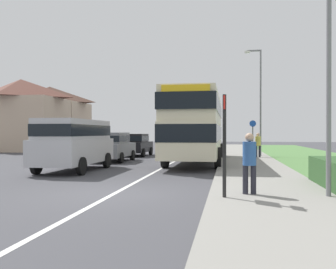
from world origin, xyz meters
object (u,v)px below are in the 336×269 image
at_px(parked_car_black, 135,144).
at_px(bus_stop_sign, 224,138).
at_px(street_lamp_near, 325,19).
at_px(pedestrian_at_stop, 249,160).
at_px(pedestrian_walking_away, 258,144).
at_px(cycle_route_sign, 253,136).
at_px(parked_van_silver, 75,141).
at_px(street_lamp_mid, 259,96).
at_px(double_decker_bus, 197,124).
at_px(parked_car_grey, 112,146).

xyz_separation_m(parked_car_black, bus_stop_sign, (6.51, -16.82, 0.66)).
height_order(bus_stop_sign, street_lamp_near, street_lamp_near).
bearing_deg(bus_stop_sign, pedestrian_at_stop, 42.12).
relative_size(pedestrian_walking_away, cycle_route_sign, 0.66).
xyz_separation_m(parked_van_silver, cycle_route_sign, (8.31, 10.45, 0.10)).
relative_size(parked_van_silver, street_lamp_mid, 0.68).
relative_size(double_decker_bus, parked_car_black, 2.69).
bearing_deg(parked_van_silver, pedestrian_walking_away, 45.67).
relative_size(double_decker_bus, pedestrian_walking_away, 6.51).
xyz_separation_m(pedestrian_walking_away, bus_stop_sign, (-1.95, -15.06, 0.56)).
relative_size(pedestrian_at_stop, cycle_route_sign, 0.66).
bearing_deg(pedestrian_walking_away, bus_stop_sign, -97.39).
relative_size(double_decker_bus, cycle_route_sign, 4.32).
height_order(cycle_route_sign, street_lamp_near, street_lamp_near).
bearing_deg(street_lamp_mid, parked_car_black, -179.73).
relative_size(parked_van_silver, pedestrian_walking_away, 2.99).
bearing_deg(pedestrian_at_stop, cycle_route_sign, 86.07).
bearing_deg(parked_van_silver, double_decker_bus, 45.45).
height_order(parked_car_grey, bus_stop_sign, bus_stop_sign).
bearing_deg(double_decker_bus, parked_car_black, 131.67).
xyz_separation_m(pedestrian_at_stop, cycle_route_sign, (1.11, 16.22, 0.45)).
height_order(cycle_route_sign, street_lamp_mid, street_lamp_mid).
distance_m(pedestrian_walking_away, cycle_route_sign, 1.79).
bearing_deg(parked_car_grey, pedestrian_at_stop, -56.98).
bearing_deg(street_lamp_mid, bus_stop_sign, -97.28).
distance_m(bus_stop_sign, cycle_route_sign, 16.88).
relative_size(parked_van_silver, bus_stop_sign, 1.92).
bearing_deg(parked_car_black, parked_car_grey, -90.87).
bearing_deg(street_lamp_mid, cycle_route_sign, -169.60).
relative_size(parked_car_black, street_lamp_near, 0.52).
distance_m(parked_car_black, street_lamp_near, 18.89).
bearing_deg(double_decker_bus, pedestrian_walking_away, 45.97).
xyz_separation_m(parked_car_black, street_lamp_near, (8.93, -16.26, 3.58)).
height_order(parked_van_silver, bus_stop_sign, bus_stop_sign).
bearing_deg(pedestrian_at_stop, street_lamp_near, -0.01).
relative_size(double_decker_bus, street_lamp_near, 1.39).
relative_size(bus_stop_sign, street_lamp_mid, 0.35).
bearing_deg(parked_car_grey, cycle_route_sign, 31.61).
height_order(parked_van_silver, pedestrian_walking_away, parked_van_silver).
xyz_separation_m(parked_van_silver, pedestrian_walking_away, (8.53, 8.73, -0.35)).
xyz_separation_m(double_decker_bus, parked_car_grey, (-4.95, 0.31, -1.22)).
bearing_deg(parked_car_black, bus_stop_sign, -68.84).
xyz_separation_m(bus_stop_sign, street_lamp_near, (2.42, 0.56, 2.92)).
height_order(double_decker_bus, bus_stop_sign, double_decker_bus).
bearing_deg(parked_van_silver, street_lamp_mid, 50.34).
distance_m(double_decker_bus, parked_car_grey, 5.11).
height_order(parked_car_grey, pedestrian_walking_away, parked_car_grey).
relative_size(parked_car_black, street_lamp_mid, 0.55).
height_order(parked_car_black, cycle_route_sign, cycle_route_sign).
bearing_deg(bus_stop_sign, pedestrian_walking_away, 82.61).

